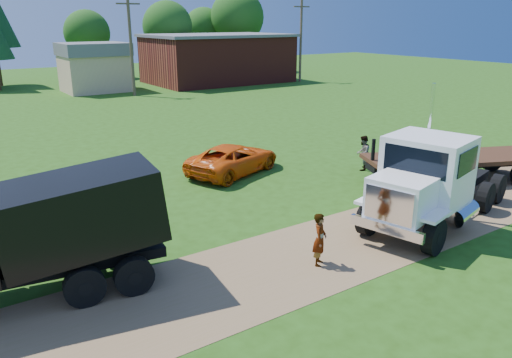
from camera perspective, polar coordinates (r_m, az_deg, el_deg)
ground at (r=16.73m, az=11.38°, el=-6.89°), size 140.00×140.00×0.00m
dirt_track at (r=16.73m, az=11.38°, el=-6.88°), size 120.00×4.20×0.01m
white_semi_tractor at (r=17.80m, az=19.03°, el=-0.35°), size 8.14×4.35×4.81m
black_dump_truck at (r=13.75m, az=-24.97°, el=-5.68°), size 7.72×3.25×3.28m
orange_pickup at (r=23.25m, az=-2.60°, el=2.32°), size 5.44×3.85×1.38m
flatbed_trailer at (r=23.75m, az=21.92°, el=1.87°), size 8.41×5.50×2.08m
spectator_a at (r=14.68m, az=7.29°, el=-6.86°), size 0.69×0.67×1.60m
spectator_b at (r=24.22m, az=12.12°, el=2.92°), size 1.02×0.95×1.67m
brick_building at (r=58.40m, az=-4.40°, el=13.61°), size 15.40×10.40×5.30m
tan_shed at (r=52.86m, az=-17.95°, el=12.13°), size 6.20×5.40×4.70m
utility_poles at (r=48.61m, az=-14.11°, el=14.73°), size 42.20×0.28×9.00m
tree_row at (r=62.27m, az=-23.86°, el=16.39°), size 56.90×12.30×11.68m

